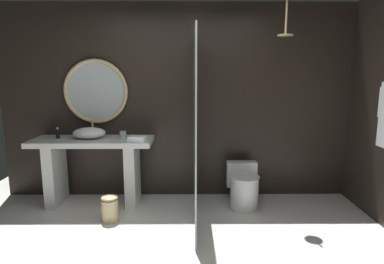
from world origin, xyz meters
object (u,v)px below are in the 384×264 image
toilet (244,187)px  folded_hand_towel (137,139)px  tumbler_cup (123,135)px  round_wall_mirror (96,91)px  waste_bin (110,208)px  rain_shower_head (286,31)px  soap_dispenser (58,133)px  vessel_sink (89,133)px

toilet → folded_hand_towel: bearing=-177.1°
folded_hand_towel → tumbler_cup: bearing=138.3°
tumbler_cup → round_wall_mirror: bearing=146.1°
toilet → waste_bin: toilet is taller
round_wall_mirror → folded_hand_towel: size_ratio=4.19×
toilet → folded_hand_towel: 1.48m
round_wall_mirror → rain_shower_head: 2.50m
tumbler_cup → soap_dispenser: (-0.84, 0.03, 0.01)m
toilet → waste_bin: bearing=-165.6°
waste_bin → soap_dispenser: bearing=143.8°
vessel_sink → round_wall_mirror: size_ratio=0.49×
soap_dispenser → waste_bin: 1.23m
round_wall_mirror → vessel_sink: bearing=-100.7°
waste_bin → tumbler_cup: bearing=82.4°
round_wall_mirror → rain_shower_head: (2.35, -0.49, 0.71)m
tumbler_cup → waste_bin: (-0.07, -0.53, -0.76)m
rain_shower_head → waste_bin: bearing=-171.4°
toilet → waste_bin: 1.67m
vessel_sink → toilet: vessel_sink is taller
soap_dispenser → round_wall_mirror: bearing=27.8°
tumbler_cup → round_wall_mirror: round_wall_mirror is taller
vessel_sink → toilet: (1.98, -0.15, -0.68)m
round_wall_mirror → rain_shower_head: rain_shower_head is taller
soap_dispenser → rain_shower_head: size_ratio=0.37×
soap_dispenser → folded_hand_towel: soap_dispenser is taller
vessel_sink → soap_dispenser: bearing=-179.8°
vessel_sink → round_wall_mirror: round_wall_mirror is taller
folded_hand_towel → round_wall_mirror: bearing=143.2°
vessel_sink → waste_bin: size_ratio=1.33×
soap_dispenser → toilet: (2.39, -0.15, -0.67)m
round_wall_mirror → toilet: 2.31m
round_wall_mirror → rain_shower_head: bearing=-11.9°
toilet → folded_hand_towel: size_ratio=2.64×
vessel_sink → folded_hand_towel: 0.68m
soap_dispenser → folded_hand_towel: bearing=-11.6°
tumbler_cup → rain_shower_head: bearing=-6.7°
round_wall_mirror → waste_bin: (0.32, -0.80, -1.30)m
round_wall_mirror → waste_bin: bearing=-68.0°
rain_shower_head → toilet: (-0.41, 0.11, -1.91)m
vessel_sink → soap_dispenser: (-0.40, -0.00, -0.01)m
tumbler_cup → folded_hand_towel: (0.21, -0.19, -0.02)m
tumbler_cup → vessel_sink: bearing=176.1°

